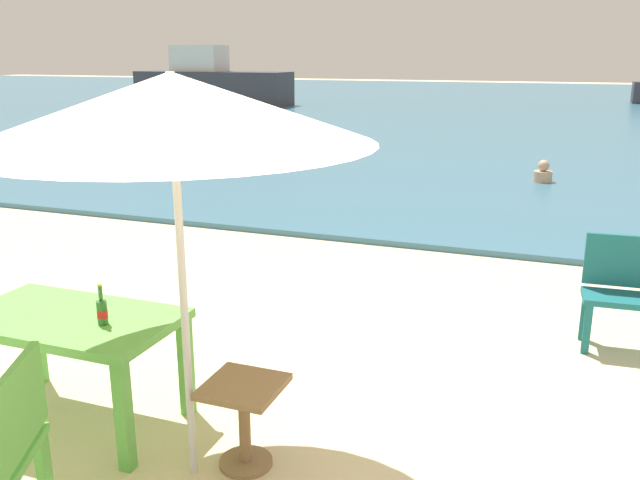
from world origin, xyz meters
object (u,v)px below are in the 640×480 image
(patio_umbrella, at_px, (173,109))
(side_table_wood, at_px, (244,412))
(beer_bottle_amber, at_px, (102,310))
(boat_ferry, at_px, (211,83))
(swimmer_person, at_px, (543,173))
(picnic_table_green, at_px, (70,331))

(patio_umbrella, bearing_deg, side_table_wood, 33.35)
(beer_bottle_amber, relative_size, boat_ferry, 0.04)
(patio_umbrella, bearing_deg, beer_bottle_amber, 165.61)
(patio_umbrella, xyz_separation_m, swimmer_person, (1.52, 9.92, -1.88))
(side_table_wood, bearing_deg, beer_bottle_amber, 179.11)
(picnic_table_green, distance_m, patio_umbrella, 1.80)
(picnic_table_green, bearing_deg, swimmer_person, 75.29)
(patio_umbrella, height_order, boat_ferry, boat_ferry)
(side_table_wood, relative_size, boat_ferry, 0.07)
(beer_bottle_amber, height_order, side_table_wood, beer_bottle_amber)
(picnic_table_green, xyz_separation_m, patio_umbrella, (1.02, -0.22, 1.47))
(boat_ferry, bearing_deg, side_table_wood, -60.13)
(picnic_table_green, bearing_deg, beer_bottle_amber, -7.67)
(picnic_table_green, bearing_deg, side_table_wood, -2.52)
(side_table_wood, xyz_separation_m, swimmer_person, (1.27, 9.75, -0.11))
(picnic_table_green, height_order, boat_ferry, boat_ferry)
(picnic_table_green, xyz_separation_m, swimmer_person, (2.54, 9.69, -0.41))
(patio_umbrella, bearing_deg, picnic_table_green, 167.58)
(side_table_wood, bearing_deg, picnic_table_green, 177.48)
(patio_umbrella, height_order, side_table_wood, patio_umbrella)
(swimmer_person, distance_m, boat_ferry, 21.58)
(beer_bottle_amber, height_order, boat_ferry, boat_ferry)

